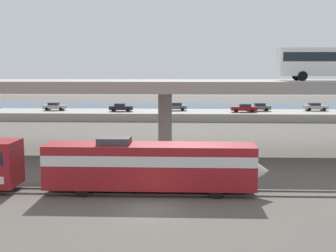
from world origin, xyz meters
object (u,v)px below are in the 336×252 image
(parked_car_2, at_px, (176,107))
(parked_car_5, at_px, (259,107))
(transit_bus_on_overpass, at_px, (336,61))
(train_locomotive, at_px, (160,164))
(parked_car_0, at_px, (315,107))
(parked_car_1, at_px, (121,107))
(parked_car_4, at_px, (244,108))
(parked_car_3, at_px, (55,106))

(parked_car_2, height_order, parked_car_5, same)
(transit_bus_on_overpass, distance_m, parked_car_5, 37.39)
(train_locomotive, height_order, parked_car_0, train_locomotive)
(parked_car_5, bearing_deg, train_locomotive, 73.43)
(parked_car_0, xyz_separation_m, parked_car_1, (-36.56, -2.82, 0.00))
(parked_car_4, height_order, parked_car_5, same)
(parked_car_2, xyz_separation_m, parked_car_5, (15.54, -0.23, 0.00))
(parked_car_4, bearing_deg, parked_car_0, -166.68)
(train_locomotive, xyz_separation_m, parked_car_5, (15.48, 52.04, -0.01))
(parked_car_3, xyz_separation_m, parked_car_5, (38.71, 0.34, 0.00))
(parked_car_1, distance_m, parked_car_4, 22.74)
(parked_car_2, bearing_deg, parked_car_1, 11.93)
(parked_car_2, distance_m, parked_car_4, 12.78)
(parked_car_1, height_order, parked_car_4, same)
(transit_bus_on_overpass, distance_m, parked_car_4, 35.37)
(parked_car_4, bearing_deg, train_locomotive, 75.92)
(train_locomotive, height_order, transit_bus_on_overpass, transit_bus_on_overpass)
(parked_car_1, relative_size, parked_car_2, 1.05)
(parked_car_0, bearing_deg, parked_car_5, -175.31)
(parked_car_2, relative_size, parked_car_5, 0.91)
(parked_car_1, distance_m, parked_car_5, 25.84)
(train_locomotive, height_order, parked_car_4, train_locomotive)
(parked_car_4, bearing_deg, parked_car_1, -1.15)
(parked_car_1, height_order, parked_car_3, same)
(train_locomotive, xyz_separation_m, parked_car_2, (-0.06, 52.27, -0.02))
(parked_car_2, xyz_separation_m, parked_car_4, (12.51, -2.62, 0.00))
(train_locomotive, bearing_deg, parked_car_5, 73.43)
(train_locomotive, height_order, parked_car_3, train_locomotive)
(train_locomotive, distance_m, parked_car_4, 51.19)
(transit_bus_on_overpass, bearing_deg, parked_car_4, 98.54)
(transit_bus_on_overpass, height_order, parked_car_1, transit_bus_on_overpass)
(parked_car_0, bearing_deg, parked_car_3, -178.58)
(transit_bus_on_overpass, xyz_separation_m, parked_car_4, (-5.12, 34.10, -7.87))
(parked_car_3, relative_size, parked_car_4, 0.93)
(parked_car_3, height_order, parked_car_5, same)
(parked_car_2, bearing_deg, parked_car_0, -178.57)
(parked_car_1, relative_size, parked_car_3, 1.00)
(transit_bus_on_overpass, distance_m, parked_car_0, 39.18)
(parked_car_1, distance_m, parked_car_2, 10.45)
(parked_car_0, bearing_deg, parked_car_4, -166.68)
(parked_car_0, bearing_deg, parked_car_1, -175.59)
(parked_car_2, relative_size, parked_car_3, 0.95)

